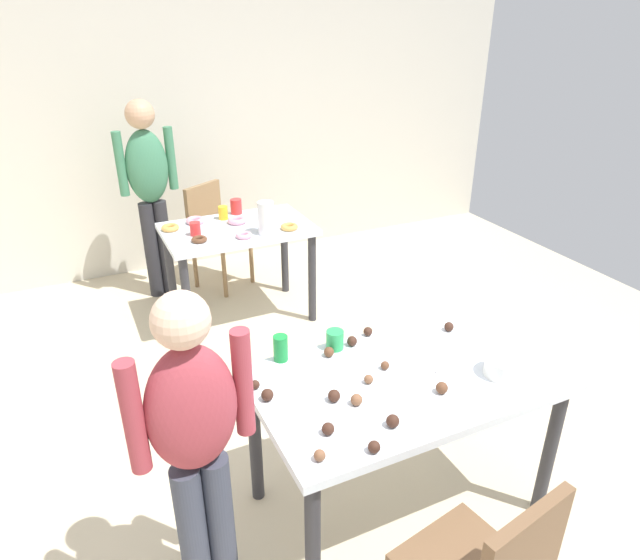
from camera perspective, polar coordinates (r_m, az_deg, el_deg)
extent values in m
plane|color=beige|center=(3.04, 4.51, -20.01)|extent=(6.40, 6.40, 0.00)
cube|color=beige|center=(5.21, -13.18, 15.52)|extent=(6.40, 0.10, 2.60)
cube|color=silver|center=(2.50, 8.70, -9.99)|extent=(1.31, 0.77, 0.04)
cylinder|color=#2D2D33|center=(2.33, -0.73, -25.69)|extent=(0.06, 0.06, 0.71)
cylinder|color=#2D2D33|center=(2.88, 22.30, -15.89)|extent=(0.06, 0.06, 0.71)
cylinder|color=#2D2D33|center=(2.75, -6.62, -15.87)|extent=(0.06, 0.06, 0.71)
cylinder|color=#2D2D33|center=(3.23, 14.02, -9.45)|extent=(0.06, 0.06, 0.71)
cube|color=silver|center=(4.15, -8.40, 5.13)|extent=(1.06, 0.67, 0.04)
cylinder|color=#2D2D33|center=(3.95, -13.33, -2.38)|extent=(0.06, 0.06, 0.71)
cylinder|color=#2D2D33|center=(4.21, -0.81, 0.17)|extent=(0.06, 0.06, 0.71)
cylinder|color=#2D2D33|center=(4.44, -14.96, 0.70)|extent=(0.06, 0.06, 0.71)
cylinder|color=#2D2D33|center=(4.67, -3.63, 2.83)|extent=(0.06, 0.06, 0.71)
cylinder|color=brown|center=(2.57, 13.72, -25.50)|extent=(0.04, 0.04, 0.41)
cube|color=olive|center=(4.82, -9.99, 4.18)|extent=(0.55, 0.55, 0.04)
cube|color=olive|center=(4.86, -11.76, 7.12)|extent=(0.35, 0.23, 0.42)
cylinder|color=olive|center=(4.91, -6.99, 1.97)|extent=(0.04, 0.04, 0.41)
cylinder|color=olive|center=(4.68, -9.69, 0.56)|extent=(0.04, 0.04, 0.41)
cylinder|color=olive|center=(5.12, -9.89, 2.82)|extent=(0.04, 0.04, 0.41)
cylinder|color=olive|center=(4.91, -12.59, 1.51)|extent=(0.04, 0.04, 0.41)
cylinder|color=#383D4C|center=(2.41, -12.74, -24.34)|extent=(0.11, 0.11, 0.71)
cylinder|color=#383D4C|center=(2.43, -10.05, -23.55)|extent=(0.11, 0.11, 0.71)
ellipsoid|color=#9E3842|center=(2.00, -12.92, -12.64)|extent=(0.33, 0.22, 0.50)
sphere|color=beige|center=(1.81, -14.00, -3.99)|extent=(0.19, 0.19, 0.19)
cylinder|color=#9E3842|center=(1.95, -18.47, -13.18)|extent=(0.07, 0.07, 0.43)
cylinder|color=#9E3842|center=(2.02, -7.83, -10.34)|extent=(0.07, 0.07, 0.43)
cylinder|color=#28282D|center=(4.80, -15.50, 3.16)|extent=(0.11, 0.11, 0.80)
cylinder|color=#28282D|center=(4.78, -16.77, 2.90)|extent=(0.11, 0.11, 0.80)
ellipsoid|color=#3D7A56|center=(4.58, -17.20, 10.95)|extent=(0.33, 0.22, 0.57)
sphere|color=tan|center=(4.50, -17.87, 15.77)|extent=(0.22, 0.22, 0.22)
cylinder|color=#3D7A56|center=(4.61, -14.94, 11.87)|extent=(0.07, 0.07, 0.48)
cylinder|color=#3D7A56|center=(4.54, -19.63, 11.03)|extent=(0.07, 0.07, 0.48)
cylinder|color=white|center=(2.57, 18.18, -8.34)|extent=(0.16, 0.16, 0.08)
cylinder|color=#198438|center=(2.53, -4.03, -6.93)|extent=(0.07, 0.07, 0.12)
cube|color=silver|center=(2.57, 13.21, -8.64)|extent=(0.17, 0.02, 0.01)
cylinder|color=green|center=(2.62, 1.53, -6.10)|extent=(0.08, 0.08, 0.09)
sphere|color=brown|center=(2.29, 3.74, -12.07)|extent=(0.05, 0.05, 0.05)
sphere|color=#3D2319|center=(2.65, 3.28, -6.22)|extent=(0.05, 0.05, 0.05)
sphere|color=#3D2319|center=(2.83, 12.99, -4.65)|extent=(0.05, 0.05, 0.05)
sphere|color=brown|center=(2.51, 6.62, -8.63)|extent=(0.04, 0.04, 0.04)
sphere|color=brown|center=(2.06, -0.03, -17.41)|extent=(0.04, 0.04, 0.04)
sphere|color=#3D2319|center=(2.20, 7.41, -14.04)|extent=(0.05, 0.05, 0.05)
sphere|color=#3D2319|center=(2.16, 0.83, -14.90)|extent=(0.05, 0.05, 0.05)
sphere|color=#3D2319|center=(2.39, -6.62, -10.53)|extent=(0.04, 0.04, 0.04)
sphere|color=#3D2319|center=(2.32, -5.38, -11.56)|extent=(0.05, 0.05, 0.05)
sphere|color=#3D2319|center=(2.10, 5.53, -16.55)|extent=(0.05, 0.05, 0.05)
sphere|color=#3D2319|center=(2.74, 4.90, -5.24)|extent=(0.04, 0.04, 0.04)
sphere|color=#3D2319|center=(2.31, 1.44, -11.69)|extent=(0.05, 0.05, 0.05)
sphere|color=brown|center=(2.40, 12.29, -10.67)|extent=(0.05, 0.05, 0.05)
sphere|color=brown|center=(2.57, 0.92, -7.33)|extent=(0.05, 0.05, 0.05)
sphere|color=brown|center=(2.41, 4.96, -10.02)|extent=(0.04, 0.04, 0.04)
cylinder|color=white|center=(3.94, -5.52, 6.30)|extent=(0.12, 0.12, 0.23)
cylinder|color=yellow|center=(4.29, -9.83, 6.76)|extent=(0.07, 0.07, 0.10)
cylinder|color=red|center=(4.40, -8.53, 7.41)|extent=(0.09, 0.09, 0.11)
cylinder|color=red|center=(4.01, -12.57, 5.11)|extent=(0.07, 0.07, 0.10)
torus|color=pink|center=(3.92, -7.75, 4.53)|extent=(0.11, 0.11, 0.03)
torus|color=pink|center=(4.21, -8.44, 6.02)|extent=(0.14, 0.14, 0.04)
torus|color=gold|center=(4.16, -14.99, 5.17)|extent=(0.13, 0.13, 0.04)
torus|color=gold|center=(4.05, -3.14, 5.43)|extent=(0.13, 0.13, 0.04)
torus|color=brown|center=(3.91, -12.18, 4.06)|extent=(0.11, 0.11, 0.03)
torus|color=pink|center=(4.26, -12.58, 5.92)|extent=(0.14, 0.14, 0.04)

